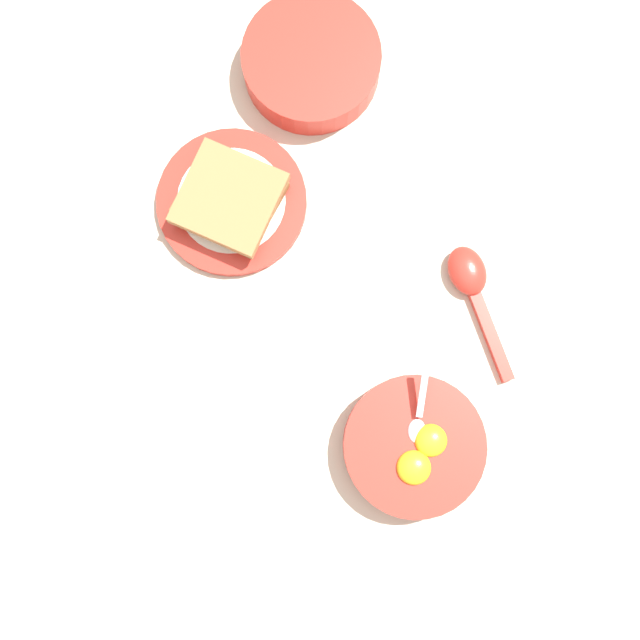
{
  "coord_description": "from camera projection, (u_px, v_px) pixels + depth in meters",
  "views": [
    {
      "loc": [
        0.19,
        -0.01,
        0.85
      ],
      "look_at": [
        0.08,
        -0.01,
        0.02
      ],
      "focal_mm": 42.0,
      "sensor_mm": 36.0,
      "label": 1
    }
  ],
  "objects": [
    {
      "name": "soup_spoon",
      "position": [
        472.0,
        285.0,
        0.85
      ],
      "size": [
        0.16,
        0.09,
        0.03
      ],
      "color": "red",
      "rests_on": "ground_plane"
    },
    {
      "name": "congee_bowl",
      "position": [
        311.0,
        62.0,
        0.88
      ],
      "size": [
        0.16,
        0.16,
        0.04
      ],
      "color": "red",
      "rests_on": "ground_plane"
    },
    {
      "name": "egg_bowl",
      "position": [
        414.0,
        446.0,
        0.82
      ],
      "size": [
        0.16,
        0.15,
        0.07
      ],
      "color": "red",
      "rests_on": "ground_plane"
    },
    {
      "name": "toast_plate",
      "position": [
        232.0,
        202.0,
        0.87
      ],
      "size": [
        0.18,
        0.18,
        0.01
      ],
      "color": "red",
      "rests_on": "ground_plane"
    },
    {
      "name": "ground_plane",
      "position": [
        332.0,
        251.0,
        0.87
      ],
      "size": [
        3.0,
        3.0,
        0.0
      ],
      "primitive_type": "plane",
      "color": "beige"
    },
    {
      "name": "toast_sandwich",
      "position": [
        229.0,
        198.0,
        0.85
      ],
      "size": [
        0.14,
        0.14,
        0.03
      ],
      "color": "brown",
      "rests_on": "toast_plate"
    }
  ]
}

